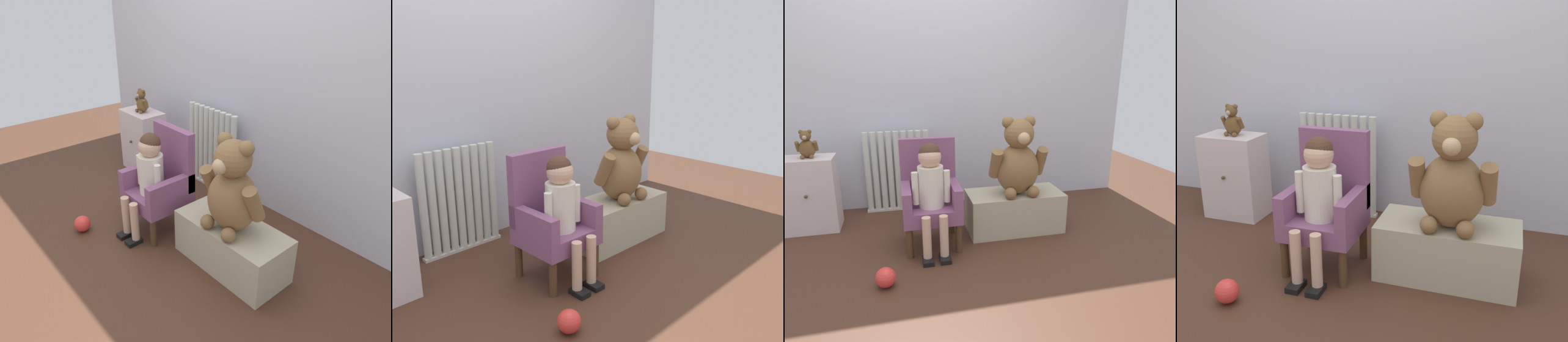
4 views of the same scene
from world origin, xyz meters
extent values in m
plane|color=#492B1D|center=(0.00, 0.00, 0.00)|extent=(6.00, 6.00, 0.00)
cube|color=silver|center=(0.00, 1.27, 1.20)|extent=(3.80, 0.05, 2.40)
cylinder|color=silver|center=(-0.50, 1.14, 0.36)|extent=(0.05, 0.05, 0.68)
cylinder|color=silver|center=(-0.43, 1.14, 0.36)|extent=(0.05, 0.05, 0.68)
cylinder|color=silver|center=(-0.37, 1.14, 0.36)|extent=(0.05, 0.05, 0.68)
cylinder|color=silver|center=(-0.31, 1.14, 0.36)|extent=(0.05, 0.05, 0.68)
cylinder|color=silver|center=(-0.25, 1.14, 0.36)|extent=(0.05, 0.05, 0.68)
cylinder|color=silver|center=(-0.19, 1.14, 0.36)|extent=(0.05, 0.05, 0.68)
cylinder|color=silver|center=(-0.12, 1.14, 0.36)|extent=(0.05, 0.05, 0.68)
cylinder|color=silver|center=(-0.06, 1.14, 0.36)|extent=(0.05, 0.05, 0.68)
cylinder|color=silver|center=(0.00, 1.14, 0.36)|extent=(0.05, 0.05, 0.68)
cube|color=silver|center=(-0.25, 1.14, 0.01)|extent=(0.56, 0.05, 0.02)
cube|color=silver|center=(-0.91, 0.89, 0.29)|extent=(0.39, 0.25, 0.57)
sphere|color=#4C3823|center=(-0.91, 0.75, 0.32)|extent=(0.02, 0.02, 0.02)
cube|color=#814D74|center=(-0.03, 0.43, 0.26)|extent=(0.39, 0.38, 0.10)
cube|color=#814D74|center=(-0.03, 0.59, 0.52)|extent=(0.39, 0.06, 0.43)
cube|color=#814D74|center=(-0.20, 0.43, 0.38)|extent=(0.06, 0.38, 0.14)
cube|color=#814D74|center=(0.13, 0.43, 0.38)|extent=(0.06, 0.38, 0.14)
cylinder|color=#4C331E|center=(-0.20, 0.27, 0.10)|extent=(0.04, 0.04, 0.21)
cylinder|color=#4C331E|center=(0.13, 0.27, 0.10)|extent=(0.04, 0.04, 0.21)
cylinder|color=#4C331E|center=(-0.20, 0.58, 0.10)|extent=(0.04, 0.04, 0.21)
cylinder|color=#4C331E|center=(0.13, 0.58, 0.10)|extent=(0.04, 0.04, 0.21)
cylinder|color=silver|center=(-0.03, 0.39, 0.45)|extent=(0.17, 0.17, 0.28)
sphere|color=#D8AD8E|center=(-0.03, 0.39, 0.65)|extent=(0.15, 0.15, 0.15)
sphere|color=#472D1E|center=(-0.03, 0.39, 0.67)|extent=(0.14, 0.14, 0.14)
cylinder|color=#D8AD8E|center=(-0.09, 0.20, 0.17)|extent=(0.06, 0.06, 0.28)
cube|color=black|center=(-0.09, 0.18, 0.01)|extent=(0.07, 0.11, 0.03)
cylinder|color=#D8AD8E|center=(0.02, 0.20, 0.17)|extent=(0.06, 0.06, 0.28)
cube|color=black|center=(0.02, 0.18, 0.01)|extent=(0.07, 0.11, 0.03)
cylinder|color=silver|center=(-0.14, 0.37, 0.45)|extent=(0.04, 0.04, 0.22)
cylinder|color=silver|center=(0.07, 0.37, 0.45)|extent=(0.04, 0.04, 0.22)
cube|color=#AFA789|center=(0.61, 0.53, 0.15)|extent=(0.72, 0.34, 0.30)
ellipsoid|color=brown|center=(0.62, 0.51, 0.49)|extent=(0.32, 0.27, 0.38)
sphere|color=brown|center=(0.62, 0.50, 0.76)|extent=(0.22, 0.22, 0.22)
sphere|color=tan|center=(0.62, 0.40, 0.74)|extent=(0.09, 0.09, 0.09)
sphere|color=brown|center=(0.54, 0.51, 0.84)|extent=(0.09, 0.09, 0.09)
sphere|color=brown|center=(0.70, 0.51, 0.84)|extent=(0.09, 0.09, 0.09)
cylinder|color=brown|center=(0.45, 0.50, 0.55)|extent=(0.08, 0.16, 0.23)
cylinder|color=brown|center=(0.79, 0.50, 0.55)|extent=(0.08, 0.16, 0.23)
sphere|color=brown|center=(0.53, 0.40, 0.35)|extent=(0.09, 0.09, 0.09)
sphere|color=brown|center=(0.70, 0.40, 0.35)|extent=(0.09, 0.09, 0.09)
ellipsoid|color=brown|center=(-0.88, 0.89, 0.64)|extent=(0.11, 0.10, 0.13)
sphere|color=brown|center=(-0.88, 0.88, 0.74)|extent=(0.08, 0.08, 0.08)
sphere|color=tan|center=(-0.88, 0.85, 0.73)|extent=(0.03, 0.03, 0.03)
sphere|color=brown|center=(-0.91, 0.89, 0.77)|extent=(0.03, 0.03, 0.03)
sphere|color=brown|center=(-0.85, 0.89, 0.77)|extent=(0.03, 0.03, 0.03)
cylinder|color=brown|center=(-0.94, 0.88, 0.66)|extent=(0.03, 0.06, 0.08)
cylinder|color=brown|center=(-0.82, 0.88, 0.66)|extent=(0.03, 0.06, 0.08)
sphere|color=brown|center=(-0.91, 0.85, 0.59)|extent=(0.03, 0.03, 0.03)
sphere|color=brown|center=(-0.85, 0.85, 0.59)|extent=(0.03, 0.03, 0.03)
sphere|color=red|center=(-0.35, -0.02, 0.06)|extent=(0.12, 0.12, 0.12)
camera|label=1|loc=(1.91, -0.88, 1.63)|focal=35.00mm
camera|label=2|loc=(-1.55, -1.36, 1.31)|focal=40.00mm
camera|label=3|loc=(-0.22, -1.83, 1.20)|focal=32.00mm
camera|label=4|loc=(0.86, -1.51, 1.25)|focal=40.00mm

